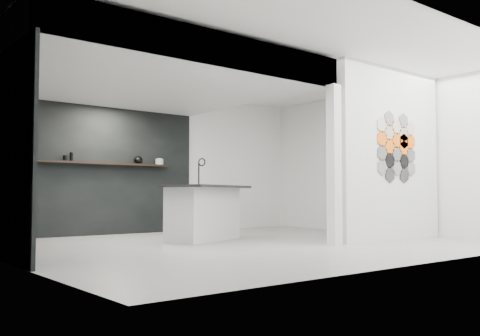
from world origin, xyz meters
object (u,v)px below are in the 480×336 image
stockpot (19,154)px  glass_bowl (159,162)px  partition_panel (391,154)px  glass_vase (159,162)px  utensil_cup (65,158)px  bottle_dark (71,157)px  kettle (138,160)px  kitchen_island (204,212)px  wall_basin (6,185)px

stockpot → glass_bowl: stockpot is taller
stockpot → partition_panel: bearing=-39.3°
glass_vase → utensil_cup: (-1.87, 0.00, -0.01)m
glass_vase → bottle_dark: 1.76m
partition_panel → stockpot: (-4.72, 3.87, 0.00)m
bottle_dark → utensil_cup: bottle_dark is taller
kettle → glass_bowl: kettle is taller
kitchen_island → kettle: (-0.09, 2.04, 0.94)m
partition_panel → bottle_dark: bearing=134.8°
wall_basin → kitchen_island: (3.02, 0.02, -0.40)m
wall_basin → stockpot: 2.26m
kitchen_island → utensil_cup: 2.70m
kitchen_island → glass_vase: bearing=55.7°
wall_basin → bottle_dark: size_ratio=3.99×
partition_panel → wall_basin: size_ratio=4.67×
wall_basin → utensil_cup: 2.61m
kettle → partition_panel: bearing=-44.1°
utensil_cup → kettle: bearing=0.0°
partition_panel → wall_basin: (-5.46, 1.80, -0.55)m
glass_bowl → glass_vase: glass_vase is taller
partition_panel → glass_bowl: size_ratio=18.31×
glass_vase → wall_basin: bearing=-148.7°
glass_bowl → bottle_dark: bearing=180.0°
wall_basin → bottle_dark: 2.69m
glass_bowl → stockpot: bearing=180.0°
kitchen_island → stockpot: stockpot is taller
kettle → glass_vase: bearing=12.6°
glass_vase → bottle_dark: bearing=180.0°
kitchen_island → utensil_cup: bearing=102.3°
kettle → utensil_cup: bearing=-167.4°
wall_basin → utensil_cup: bearing=53.7°
wall_basin → kettle: kettle is taller
kitchen_island → glass_vase: size_ratio=15.14×
bottle_dark → stockpot: bearing=180.0°
partition_panel → stockpot: bearing=140.7°
utensil_cup → stockpot: bearing=180.0°
kettle → bottle_dark: 1.30m
kitchen_island → utensil_cup: utensil_cup is taller
wall_basin → glass_vase: bearing=31.3°
kitchen_island → stockpot: size_ratio=8.79×
wall_basin → bottle_dark: (1.63, 2.07, 0.55)m
kettle → glass_bowl: 0.46m
glass_vase → bottle_dark: size_ratio=0.80×
stockpot → glass_vase: size_ratio=1.72×
kettle → glass_vase: size_ratio=1.38×
stockpot → kitchen_island: bearing=-41.9°
partition_panel → kettle: 4.62m
kitchen_island → glass_vase: 2.27m
wall_basin → glass_vase: (3.39, 2.07, 0.53)m
glass_bowl → glass_vase: (0.00, 0.00, 0.01)m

